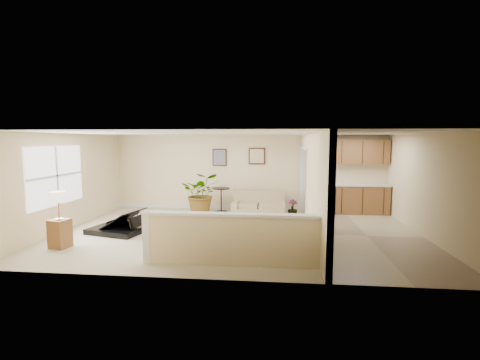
# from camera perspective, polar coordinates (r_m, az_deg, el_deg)

# --- Properties ---
(floor) EXTENTS (9.00, 9.00, 0.00)m
(floor) POSITION_cam_1_polar(r_m,az_deg,el_deg) (8.88, -0.27, -8.63)
(floor) COLOR #BEAF93
(floor) RESTS_ON ground
(back_wall) EXTENTS (9.00, 0.04, 2.50)m
(back_wall) POSITION_cam_1_polar(r_m,az_deg,el_deg) (11.61, 1.30, 1.24)
(back_wall) COLOR beige
(back_wall) RESTS_ON floor
(front_wall) EXTENTS (9.00, 0.04, 2.50)m
(front_wall) POSITION_cam_1_polar(r_m,az_deg,el_deg) (5.70, -3.50, -4.34)
(front_wall) COLOR beige
(front_wall) RESTS_ON floor
(left_wall) EXTENTS (0.04, 6.00, 2.50)m
(left_wall) POSITION_cam_1_polar(r_m,az_deg,el_deg) (10.15, -26.43, -0.21)
(left_wall) COLOR beige
(left_wall) RESTS_ON floor
(right_wall) EXTENTS (0.04, 6.00, 2.50)m
(right_wall) POSITION_cam_1_polar(r_m,az_deg,el_deg) (9.31, 28.46, -0.88)
(right_wall) COLOR beige
(right_wall) RESTS_ON floor
(ceiling) EXTENTS (9.00, 6.00, 0.04)m
(ceiling) POSITION_cam_1_polar(r_m,az_deg,el_deg) (8.57, -0.28, 7.72)
(ceiling) COLOR silver
(ceiling) RESTS_ON back_wall
(kitchen_vinyl) EXTENTS (2.70, 6.00, 0.01)m
(kitchen_vinyl) POSITION_cam_1_polar(r_m,az_deg,el_deg) (9.11, 20.07, -8.62)
(kitchen_vinyl) COLOR tan
(kitchen_vinyl) RESTS_ON floor
(interior_partition) EXTENTS (0.18, 5.99, 2.50)m
(interior_partition) POSITION_cam_1_polar(r_m,az_deg,el_deg) (8.89, 11.52, -0.73)
(interior_partition) COLOR beige
(interior_partition) RESTS_ON floor
(pony_half_wall) EXTENTS (3.42, 0.22, 1.00)m
(pony_half_wall) POSITION_cam_1_polar(r_m,az_deg,el_deg) (6.53, -1.79, -9.51)
(pony_half_wall) COLOR beige
(pony_half_wall) RESTS_ON floor
(left_window) EXTENTS (0.05, 2.15, 1.45)m
(left_window) POSITION_cam_1_polar(r_m,az_deg,el_deg) (9.71, -27.98, 0.61)
(left_window) COLOR white
(left_window) RESTS_ON left_wall
(wall_art_left) EXTENTS (0.48, 0.04, 0.58)m
(wall_art_left) POSITION_cam_1_polar(r_m,az_deg,el_deg) (11.66, -3.37, 3.72)
(wall_art_left) COLOR #351D13
(wall_art_left) RESTS_ON back_wall
(wall_mirror) EXTENTS (0.55, 0.04, 0.55)m
(wall_mirror) POSITION_cam_1_polar(r_m,az_deg,el_deg) (11.52, 2.79, 3.94)
(wall_mirror) COLOR #351D13
(wall_mirror) RESTS_ON back_wall
(kitchen_cabinets) EXTENTS (2.36, 0.65, 2.33)m
(kitchen_cabinets) POSITION_cam_1_polar(r_m,az_deg,el_deg) (11.57, 17.14, -0.96)
(kitchen_cabinets) COLOR brown
(kitchen_cabinets) RESTS_ON floor
(piano) EXTENTS (1.76, 1.77, 1.25)m
(piano) POSITION_cam_1_polar(r_m,az_deg,el_deg) (9.49, -19.06, -4.76)
(piano) COLOR black
(piano) RESTS_ON floor
(piano_bench) EXTENTS (0.39, 0.72, 0.47)m
(piano_bench) POSITION_cam_1_polar(r_m,az_deg,el_deg) (8.76, -13.22, -7.43)
(piano_bench) COLOR black
(piano_bench) RESTS_ON floor
(loveseat) EXTENTS (1.65, 0.93, 0.94)m
(loveseat) POSITION_cam_1_polar(r_m,az_deg,el_deg) (10.98, 3.07, -3.77)
(loveseat) COLOR tan
(loveseat) RESTS_ON floor
(accent_table) EXTENTS (0.55, 0.55, 0.80)m
(accent_table) POSITION_cam_1_polar(r_m,az_deg,el_deg) (11.22, -3.11, -2.75)
(accent_table) COLOR black
(accent_table) RESTS_ON floor
(palm_plant) EXTENTS (1.33, 1.19, 1.32)m
(palm_plant) POSITION_cam_1_polar(r_m,az_deg,el_deg) (11.02, -6.30, -2.24)
(palm_plant) COLOR black
(palm_plant) RESTS_ON floor
(small_plant) EXTENTS (0.33, 0.33, 0.52)m
(small_plant) POSITION_cam_1_polar(r_m,az_deg,el_deg) (10.75, 8.62, -4.80)
(small_plant) COLOR black
(small_plant) RESTS_ON floor
(lamp_stand) EXTENTS (0.43, 0.43, 1.23)m
(lamp_stand) POSITION_cam_1_polar(r_m,az_deg,el_deg) (8.52, -27.51, -6.42)
(lamp_stand) COLOR brown
(lamp_stand) RESTS_ON floor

